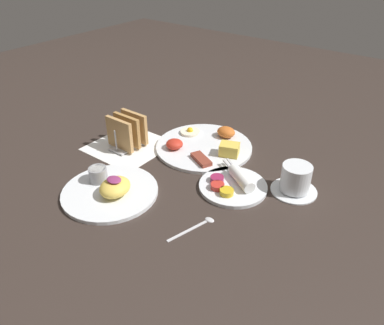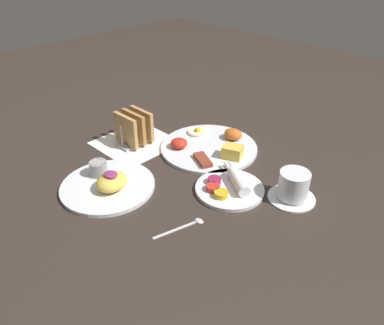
# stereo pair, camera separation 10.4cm
# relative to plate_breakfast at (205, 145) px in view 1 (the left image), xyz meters

# --- Properties ---
(ground_plane) EXTENTS (3.00, 3.00, 0.00)m
(ground_plane) POSITION_rel_plate_breakfast_xyz_m (-0.01, -0.19, -0.01)
(ground_plane) COLOR #332823
(napkin_flat) EXTENTS (0.22, 0.22, 0.00)m
(napkin_flat) POSITION_rel_plate_breakfast_xyz_m (-0.20, -0.14, -0.01)
(napkin_flat) COLOR white
(napkin_flat) RESTS_ON ground_plane
(plate_breakfast) EXTENTS (0.30, 0.30, 0.05)m
(plate_breakfast) POSITION_rel_plate_breakfast_xyz_m (0.00, 0.00, 0.00)
(plate_breakfast) COLOR white
(plate_breakfast) RESTS_ON ground_plane
(plate_condiments) EXTENTS (0.18, 0.18, 0.04)m
(plate_condiments) POSITION_rel_plate_breakfast_xyz_m (0.18, -0.13, 0.00)
(plate_condiments) COLOR white
(plate_condiments) RESTS_ON ground_plane
(plate_foreground) EXTENTS (0.25, 0.25, 0.06)m
(plate_foreground) POSITION_rel_plate_breakfast_xyz_m (-0.06, -0.34, 0.00)
(plate_foreground) COLOR white
(plate_foreground) RESTS_ON ground_plane
(toast_rack) EXTENTS (0.10, 0.12, 0.10)m
(toast_rack) POSITION_rel_plate_breakfast_xyz_m (-0.20, -0.14, 0.04)
(toast_rack) COLOR #B7B7BC
(toast_rack) RESTS_ON ground_plane
(coffee_cup) EXTENTS (0.12, 0.12, 0.08)m
(coffee_cup) POSITION_rel_plate_breakfast_xyz_m (0.32, -0.04, 0.03)
(coffee_cup) COLOR white
(coffee_cup) RESTS_ON ground_plane
(teaspoon) EXTENTS (0.05, 0.12, 0.01)m
(teaspoon) POSITION_rel_plate_breakfast_xyz_m (0.20, -0.30, -0.01)
(teaspoon) COLOR silver
(teaspoon) RESTS_ON ground_plane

